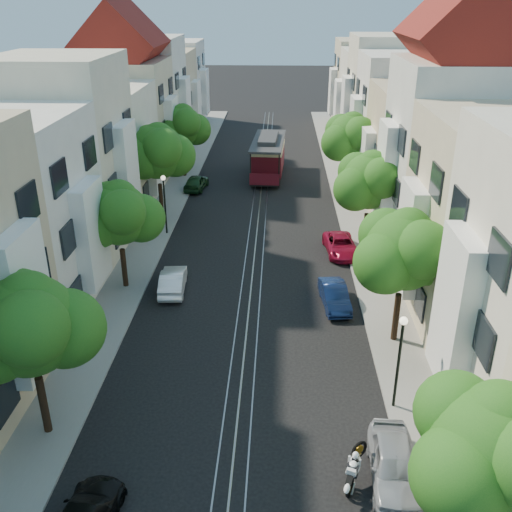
# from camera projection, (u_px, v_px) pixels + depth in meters

# --- Properties ---
(ground) EXTENTS (200.00, 200.00, 0.00)m
(ground) POSITION_uv_depth(u_px,v_px,m) (259.00, 207.00, 45.28)
(ground) COLOR black
(ground) RESTS_ON ground
(sidewalk_east) EXTENTS (2.50, 80.00, 0.12)m
(sidewalk_east) POSITION_uv_depth(u_px,v_px,m) (351.00, 207.00, 44.99)
(sidewalk_east) COLOR gray
(sidewalk_east) RESTS_ON ground
(sidewalk_west) EXTENTS (2.50, 80.00, 0.12)m
(sidewalk_west) POSITION_uv_depth(u_px,v_px,m) (169.00, 205.00, 45.52)
(sidewalk_west) COLOR gray
(sidewalk_west) RESTS_ON ground
(rail_left) EXTENTS (0.06, 80.00, 0.02)m
(rail_left) POSITION_uv_depth(u_px,v_px,m) (253.00, 207.00, 45.30)
(rail_left) COLOR gray
(rail_left) RESTS_ON ground
(rail_slot) EXTENTS (0.06, 80.00, 0.02)m
(rail_slot) POSITION_uv_depth(u_px,v_px,m) (259.00, 207.00, 45.28)
(rail_slot) COLOR gray
(rail_slot) RESTS_ON ground
(rail_right) EXTENTS (0.06, 80.00, 0.02)m
(rail_right) POSITION_uv_depth(u_px,v_px,m) (266.00, 207.00, 45.26)
(rail_right) COLOR gray
(rail_right) RESTS_ON ground
(lane_line) EXTENTS (0.08, 80.00, 0.01)m
(lane_line) POSITION_uv_depth(u_px,v_px,m) (259.00, 207.00, 45.28)
(lane_line) COLOR tan
(lane_line) RESTS_ON ground
(townhouses_east) EXTENTS (7.75, 72.00, 12.00)m
(townhouses_east) POSITION_uv_depth(u_px,v_px,m) (418.00, 144.00, 42.60)
(townhouses_east) COLOR beige
(townhouses_east) RESTS_ON ground
(townhouses_west) EXTENTS (7.75, 72.00, 11.76)m
(townhouses_west) POSITION_uv_depth(u_px,v_px,m) (105.00, 142.00, 43.52)
(townhouses_west) COLOR silver
(townhouses_west) RESTS_ON ground
(tree_e_a) EXTENTS (4.72, 3.87, 6.27)m
(tree_e_a) POSITION_uv_depth(u_px,v_px,m) (494.00, 451.00, 15.00)
(tree_e_a) COLOR black
(tree_e_a) RESTS_ON ground
(tree_e_b) EXTENTS (4.93, 4.08, 6.68)m
(tree_e_b) POSITION_uv_depth(u_px,v_px,m) (405.00, 252.00, 25.76)
(tree_e_b) COLOR black
(tree_e_b) RESTS_ON ground
(tree_e_c) EXTENTS (4.84, 3.99, 6.52)m
(tree_e_c) POSITION_uv_depth(u_px,v_px,m) (370.00, 182.00, 35.80)
(tree_e_c) COLOR black
(tree_e_c) RESTS_ON ground
(tree_e_d) EXTENTS (5.01, 4.16, 6.85)m
(tree_e_d) POSITION_uv_depth(u_px,v_px,m) (351.00, 138.00, 45.68)
(tree_e_d) COLOR black
(tree_e_d) RESTS_ON ground
(tree_w_a) EXTENTS (4.93, 4.08, 6.68)m
(tree_w_a) POSITION_uv_depth(u_px,v_px,m) (30.00, 328.00, 19.94)
(tree_w_a) COLOR black
(tree_w_a) RESTS_ON ground
(tree_w_b) EXTENTS (4.72, 3.87, 6.27)m
(tree_w_b) POSITION_uv_depth(u_px,v_px,m) (120.00, 216.00, 30.97)
(tree_w_b) COLOR black
(tree_w_b) RESTS_ON ground
(tree_w_c) EXTENTS (5.13, 4.28, 7.09)m
(tree_w_c) POSITION_uv_depth(u_px,v_px,m) (158.00, 153.00, 40.68)
(tree_w_c) COLOR black
(tree_w_c) RESTS_ON ground
(tree_w_d) EXTENTS (4.84, 3.99, 6.52)m
(tree_w_d) POSITION_uv_depth(u_px,v_px,m) (183.00, 127.00, 50.87)
(tree_w_d) COLOR black
(tree_w_d) RESTS_ON ground
(lamp_east) EXTENTS (0.32, 0.32, 4.16)m
(lamp_east) POSITION_uv_depth(u_px,v_px,m) (400.00, 349.00, 22.07)
(lamp_east) COLOR black
(lamp_east) RESTS_ON ground
(lamp_west) EXTENTS (0.32, 0.32, 4.16)m
(lamp_west) POSITION_uv_depth(u_px,v_px,m) (164.00, 196.00, 38.88)
(lamp_west) COLOR black
(lamp_west) RESTS_ON ground
(sportbike_rider) EXTENTS (0.94, 1.63, 1.40)m
(sportbike_rider) POSITION_uv_depth(u_px,v_px,m) (354.00, 467.00, 19.29)
(sportbike_rider) COLOR black
(sportbike_rider) RESTS_ON ground
(cable_car) EXTENTS (3.23, 8.99, 3.40)m
(cable_car) POSITION_uv_depth(u_px,v_px,m) (268.00, 155.00, 52.18)
(cable_car) COLOR black
(cable_car) RESTS_ON ground
(parked_car_e_near) EXTENTS (1.85, 4.13, 1.38)m
(parked_car_e_near) POSITION_uv_depth(u_px,v_px,m) (394.00, 464.00, 19.53)
(parked_car_e_near) COLOR #A1A5AD
(parked_car_e_near) RESTS_ON ground
(parked_car_e_mid) EXTENTS (1.64, 3.74, 1.20)m
(parked_car_e_mid) POSITION_uv_depth(u_px,v_px,m) (335.00, 296.00, 30.64)
(parked_car_e_mid) COLOR #0D1B42
(parked_car_e_mid) RESTS_ON ground
(parked_car_e_far) EXTENTS (2.29, 4.28, 1.14)m
(parked_car_e_far) POSITION_uv_depth(u_px,v_px,m) (341.00, 245.00, 36.88)
(parked_car_e_far) COLOR maroon
(parked_car_e_far) RESTS_ON ground
(parked_car_w_mid) EXTENTS (1.58, 3.86, 1.24)m
(parked_car_w_mid) POSITION_uv_depth(u_px,v_px,m) (173.00, 281.00, 32.22)
(parked_car_w_mid) COLOR white
(parked_car_w_mid) RESTS_ON ground
(parked_car_w_far) EXTENTS (1.97, 3.97, 1.30)m
(parked_car_w_far) POSITION_uv_depth(u_px,v_px,m) (196.00, 182.00, 49.05)
(parked_car_w_far) COLOR #16381A
(parked_car_w_far) RESTS_ON ground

